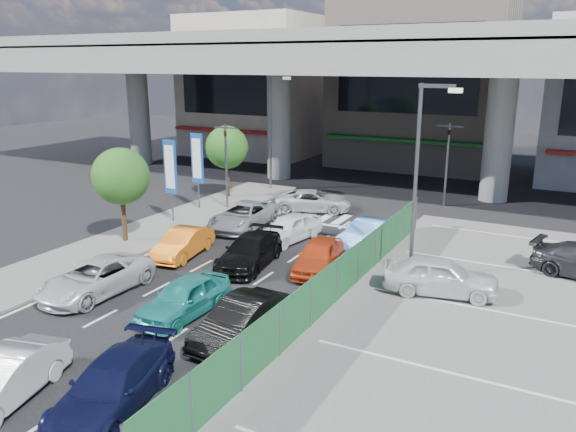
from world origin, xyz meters
The scene contains 29 objects.
ground centered at (0.00, 0.00, 0.00)m, with size 120.00×120.00×0.00m, color black.
parking_lot centered at (11.00, 2.00, 0.03)m, with size 12.00×28.00×0.06m, color #5D5C5A.
sidewalk_left centered at (-7.00, 4.00, 0.06)m, with size 4.00×30.00×0.12m, color #5D5C5A.
fence_run centered at (5.30, 1.00, 0.90)m, with size 0.16×22.00×1.80m, color #1C542B, non-canonical shape.
expressway centered at (0.00, 22.00, 8.76)m, with size 64.00×14.00×10.75m.
building_west centered at (-16.00, 31.97, 6.49)m, with size 12.00×10.90×13.00m.
building_center centered at (0.00, 32.97, 7.49)m, with size 14.00×10.90×15.00m.
traffic_light_left centered at (-6.20, 12.00, 3.94)m, with size 1.60×1.24×5.20m.
traffic_light_right centered at (5.50, 19.00, 3.94)m, with size 1.60×1.24×5.20m.
street_lamp_right centered at (7.17, 6.00, 4.77)m, with size 1.65×0.22×8.00m.
street_lamp_left centered at (-6.33, 18.00, 4.77)m, with size 1.65×0.22×8.00m.
signboard_near centered at (-7.20, 7.99, 3.06)m, with size 0.80×0.14×4.70m.
signboard_far centered at (-7.60, 10.99, 3.06)m, with size 0.80×0.14×4.70m.
tree_near centered at (-7.00, 4.00, 3.39)m, with size 2.80×2.80×4.80m.
tree_far centered at (-7.80, 14.50, 3.39)m, with size 2.80×2.80×4.80m.
hatch_white_back_mid centered at (-0.05, -7.88, 0.67)m, with size 1.41×4.06×1.34m, color silver.
minivan_navy_back centered at (2.70, -6.73, 0.66)m, with size 1.85×4.55×1.32m, color black.
sedan_white_mid_left centered at (-3.40, -1.43, 0.67)m, with size 2.24×4.85×1.35m, color silver.
taxi_teal_mid centered at (0.87, -1.38, 0.69)m, with size 1.63×4.05×1.38m, color teal.
hatch_black_mid_right centered at (3.66, -1.97, 0.69)m, with size 1.46×4.19×1.38m, color black.
taxi_orange_left centered at (-3.11, 3.67, 0.65)m, with size 1.37×3.92×1.29m, color orange.
sedan_black_mid centered at (0.28, 4.05, 0.67)m, with size 1.88×4.63×1.34m, color black.
taxi_orange_right centered at (3.28, 4.86, 0.69)m, with size 1.63×4.05×1.38m, color #C83E17.
wagon_silver_front_left centered at (-3.13, 8.96, 0.69)m, with size 2.29×4.97×1.38m, color #9EA2A6.
sedan_white_front_mid centered at (0.17, 8.07, 0.69)m, with size 1.63×4.05×1.38m, color white.
kei_truck_front_right centered at (4.07, 8.88, 0.69)m, with size 1.46×4.19×1.38m, color #5395E6.
crossing_wagon_silver centered at (-1.28, 14.04, 0.64)m, with size 2.12×4.59×1.28m, color #B8BCC1.
parked_sedan_white centered at (8.54, 4.68, 0.80)m, with size 1.75×4.35×1.48m, color silver.
traffic_cone centered at (6.29, 5.08, 0.43)m, with size 0.38×0.38×0.74m, color red.
Camera 1 is at (12.74, -16.02, 8.78)m, focal length 35.00 mm.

